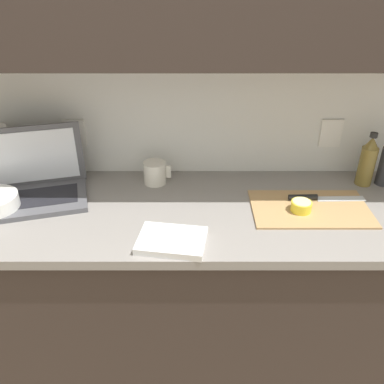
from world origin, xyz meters
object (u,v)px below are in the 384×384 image
object	(u,v)px
cutting_board	(311,209)
bottle_green_soda	(369,162)
lemon_half_cut	(302,206)
measuring_cup	(156,173)
knife	(314,198)
laptop	(36,182)

from	to	relation	value
cutting_board	bottle_green_soda	world-z (taller)	bottle_green_soda
lemon_half_cut	measuring_cup	xyz separation A→B (m)	(-0.55, 0.23, 0.02)
bottle_green_soda	knife	bearing A→B (deg)	-149.90
cutting_board	measuring_cup	xyz separation A→B (m)	(-0.59, 0.21, 0.04)
cutting_board	lemon_half_cut	world-z (taller)	lemon_half_cut
measuring_cup	bottle_green_soda	bearing A→B (deg)	-0.64
lemon_half_cut	measuring_cup	bearing A→B (deg)	157.51
laptop	knife	world-z (taller)	laptop
knife	lemon_half_cut	world-z (taller)	lemon_half_cut
bottle_green_soda	cutting_board	bearing A→B (deg)	-143.42
lemon_half_cut	measuring_cup	world-z (taller)	measuring_cup
laptop	measuring_cup	bearing A→B (deg)	-1.47
cutting_board	measuring_cup	world-z (taller)	measuring_cup
lemon_half_cut	bottle_green_soda	size ratio (longest dim) A/B	0.33
knife	bottle_green_soda	xyz separation A→B (m)	(0.24, 0.14, 0.09)
laptop	measuring_cup	world-z (taller)	laptop
cutting_board	lemon_half_cut	size ratio (longest dim) A/B	5.78
cutting_board	laptop	bearing A→B (deg)	174.59
laptop	cutting_board	size ratio (longest dim) A/B	1.00
bottle_green_soda	measuring_cup	distance (m)	0.86
cutting_board	bottle_green_soda	distance (m)	0.35
laptop	knife	size ratio (longest dim) A/B	1.47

